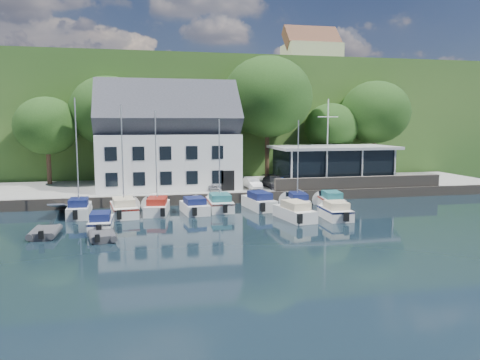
% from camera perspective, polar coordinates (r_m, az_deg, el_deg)
% --- Properties ---
extents(ground, '(180.00, 180.00, 0.00)m').
position_cam_1_polar(ground, '(34.62, 4.90, -5.84)').
color(ground, black).
rests_on(ground, ground).
extents(quay, '(60.00, 13.00, 1.00)m').
position_cam_1_polar(quay, '(51.23, -0.90, -1.03)').
color(quay, '#979691').
rests_on(quay, ground).
extents(quay_face, '(60.00, 0.30, 1.00)m').
position_cam_1_polar(quay_face, '(44.95, 0.75, -2.17)').
color(quay_face, '#5C5349').
rests_on(quay_face, ground).
extents(hillside, '(160.00, 75.00, 16.00)m').
position_cam_1_polar(hillside, '(94.74, -6.32, 7.21)').
color(hillside, '#29531F').
rests_on(hillside, ground).
extents(field_patch, '(50.00, 30.00, 0.30)m').
position_cam_1_polar(field_patch, '(104.13, -2.39, 11.72)').
color(field_patch, '#526231').
rests_on(field_patch, hillside).
extents(farmhouse, '(10.40, 7.00, 8.20)m').
position_cam_1_polar(farmhouse, '(90.95, 8.69, 14.82)').
color(farmhouse, beige).
rests_on(farmhouse, hillside).
extents(harbor_building, '(14.40, 8.20, 8.70)m').
position_cam_1_polar(harbor_building, '(48.86, -8.77, 4.21)').
color(harbor_building, white).
rests_on(harbor_building, quay).
extents(club_pavilion, '(13.20, 7.20, 4.10)m').
position_cam_1_polar(club_pavilion, '(52.82, 11.21, 1.87)').
color(club_pavilion, black).
rests_on(club_pavilion, quay).
extents(seawall, '(18.00, 0.50, 1.20)m').
position_cam_1_polar(seawall, '(49.26, 14.37, -0.28)').
color(seawall, '#5C5349').
rests_on(seawall, quay).
extents(gangway, '(1.20, 6.00, 1.40)m').
position_cam_1_polar(gangway, '(42.41, -20.91, -3.89)').
color(gangway, '#B9B9BD').
rests_on(gangway, ground).
extents(car_silver, '(1.36, 3.35, 1.14)m').
position_cam_1_polar(car_silver, '(47.02, -3.38, -0.45)').
color(car_silver, silver).
rests_on(car_silver, quay).
extents(car_white, '(1.41, 3.49, 1.13)m').
position_cam_1_polar(car_white, '(47.52, 1.49, -0.37)').
color(car_white, silver).
rests_on(car_white, quay).
extents(car_dgrey, '(1.81, 4.24, 1.22)m').
position_cam_1_polar(car_dgrey, '(48.17, 4.18, -0.23)').
color(car_dgrey, '#2E2D32').
rests_on(car_dgrey, quay).
extents(car_blue, '(2.27, 3.78, 1.21)m').
position_cam_1_polar(car_blue, '(49.10, 6.61, -0.13)').
color(car_blue, '#2D458A').
rests_on(car_blue, quay).
extents(flagpole, '(2.17, 0.20, 9.06)m').
position_cam_1_polar(flagpole, '(48.79, 10.61, 4.38)').
color(flagpole, white).
rests_on(flagpole, quay).
extents(tree_0, '(6.91, 6.91, 9.45)m').
position_cam_1_polar(tree_0, '(54.86, -22.40, 4.46)').
color(tree_0, black).
rests_on(tree_0, quay).
extents(tree_1, '(8.67, 8.67, 11.85)m').
position_cam_1_polar(tree_1, '(54.98, -15.71, 5.99)').
color(tree_1, black).
rests_on(tree_1, quay).
extents(tree_2, '(7.19, 7.19, 9.83)m').
position_cam_1_polar(tree_2, '(54.77, -6.34, 5.15)').
color(tree_2, black).
rests_on(tree_2, quay).
extents(tree_3, '(10.52, 10.52, 14.38)m').
position_cam_1_polar(tree_3, '(55.54, 3.35, 7.55)').
color(tree_3, black).
rests_on(tree_3, quay).
extents(tree_4, '(6.62, 6.62, 9.04)m').
position_cam_1_polar(tree_4, '(59.33, 11.03, 4.82)').
color(tree_4, black).
rests_on(tree_4, quay).
extents(tree_5, '(8.68, 8.68, 11.86)m').
position_cam_1_polar(tree_5, '(61.73, 16.09, 6.07)').
color(tree_5, black).
rests_on(tree_5, quay).
extents(boat_r1_0, '(1.98, 5.90, 9.28)m').
position_cam_1_polar(boat_r1_0, '(40.22, -19.24, 2.29)').
color(boat_r1_0, silver).
rests_on(boat_r1_0, ground).
extents(boat_r1_1, '(2.90, 6.76, 9.14)m').
position_cam_1_polar(boat_r1_1, '(39.58, -14.13, 2.30)').
color(boat_r1_1, silver).
rests_on(boat_r1_1, ground).
extents(boat_r1_2, '(2.88, 6.43, 8.56)m').
position_cam_1_polar(boat_r1_2, '(39.95, -10.19, 2.02)').
color(boat_r1_2, silver).
rests_on(boat_r1_2, ground).
extents(boat_r1_3, '(2.64, 5.56, 1.39)m').
position_cam_1_polar(boat_r1_3, '(40.10, -5.57, -3.05)').
color(boat_r1_3, silver).
rests_on(boat_r1_3, ground).
extents(boat_r1_4, '(2.31, 6.41, 8.99)m').
position_cam_1_polar(boat_r1_4, '(40.91, -2.54, 2.54)').
color(boat_r1_4, silver).
rests_on(boat_r1_4, ground).
extents(boat_r1_5, '(2.77, 6.70, 1.56)m').
position_cam_1_polar(boat_r1_5, '(41.91, 2.33, -2.46)').
color(boat_r1_5, silver).
rests_on(boat_r1_5, ground).
extents(boat_r1_6, '(2.61, 6.43, 8.34)m').
position_cam_1_polar(boat_r1_6, '(42.45, 7.07, 2.22)').
color(boat_r1_6, silver).
rests_on(boat_r1_6, ground).
extents(boat_r1_7, '(2.53, 5.90, 1.49)m').
position_cam_1_polar(boat_r1_7, '(43.38, 11.01, -2.31)').
color(boat_r1_7, silver).
rests_on(boat_r1_7, ground).
extents(boat_r2_0, '(1.79, 5.10, 1.35)m').
position_cam_1_polar(boat_r2_0, '(35.05, -16.61, -4.82)').
color(boat_r2_0, silver).
rests_on(boat_r2_0, ground).
extents(boat_r2_3, '(2.96, 6.54, 1.51)m').
position_cam_1_polar(boat_r2_3, '(37.54, 6.66, -3.66)').
color(boat_r2_3, silver).
rests_on(boat_r2_3, ground).
extents(boat_r2_4, '(2.14, 5.10, 1.44)m').
position_cam_1_polar(boat_r2_4, '(38.29, 11.54, -3.61)').
color(boat_r2_4, silver).
rests_on(boat_r2_4, ground).
extents(dinghy_0, '(1.97, 3.18, 0.73)m').
position_cam_1_polar(dinghy_0, '(34.50, -22.70, -5.79)').
color(dinghy_0, '#343438').
rests_on(dinghy_0, ground).
extents(dinghy_1, '(2.15, 3.14, 0.68)m').
position_cam_1_polar(dinghy_1, '(32.40, -16.47, -6.39)').
color(dinghy_1, '#343438').
rests_on(dinghy_1, ground).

